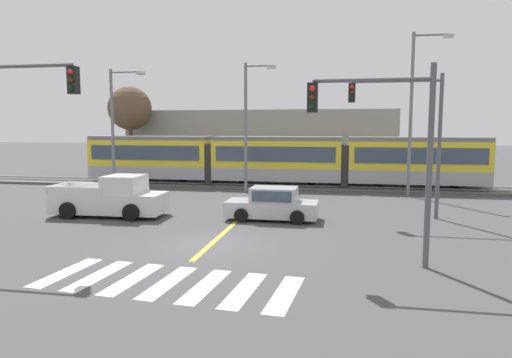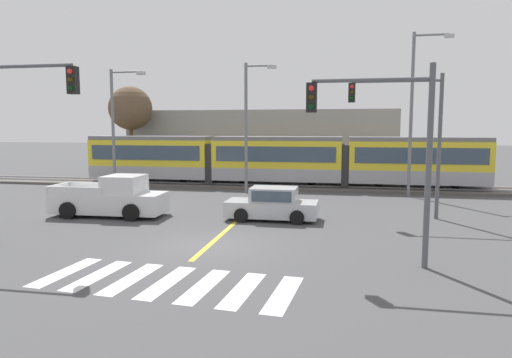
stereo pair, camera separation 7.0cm
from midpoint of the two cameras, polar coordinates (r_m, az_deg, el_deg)
ground_plane at (r=16.82m, az=-5.75°, el=-8.23°), size 200.00×200.00×0.00m
track_bed at (r=32.72m, az=2.52°, el=-0.85°), size 120.00×4.00×0.18m
rail_near at (r=31.99m, az=2.34°, el=-0.76°), size 120.00×0.08×0.10m
rail_far at (r=33.41m, az=2.70°, el=-0.45°), size 120.00×0.08×0.10m
light_rail_tram at (r=32.50m, az=2.75°, el=2.57°), size 28.00×2.64×3.43m
crosswalk_stripe_0 at (r=14.87m, az=-22.55°, el=-10.67°), size 0.80×2.84×0.01m
crosswalk_stripe_1 at (r=14.24m, az=-19.01°, el=-11.30°), size 0.80×2.84×0.01m
crosswalk_stripe_2 at (r=13.66m, az=-15.14°, el=-11.93°), size 0.80×2.84×0.01m
crosswalk_stripe_3 at (r=13.15m, az=-10.92°, el=-12.55°), size 0.80×2.84×0.01m
crosswalk_stripe_4 at (r=12.71m, az=-6.37°, el=-13.14°), size 0.80×2.84×0.01m
crosswalk_stripe_5 at (r=12.36m, az=-1.51°, el=-13.69°), size 0.80×2.84×0.01m
crosswalk_stripe_6 at (r=12.10m, az=3.63°, el=-14.16°), size 0.80×2.84×0.01m
lane_centre_line at (r=22.72m, az=-1.26°, el=-4.33°), size 0.20×16.59×0.01m
sedan_crossing at (r=21.09m, az=2.13°, el=-3.25°), size 4.21×1.94×1.52m
pickup_truck at (r=23.02m, az=-17.52°, el=-2.36°), size 5.45×2.35×1.98m
traffic_light_near_left at (r=17.78m, az=-27.98°, el=6.24°), size 3.75×0.38×6.73m
traffic_light_near_right at (r=14.30m, az=16.14°, el=5.32°), size 3.75×0.38×6.13m
traffic_light_mid_right at (r=22.41m, az=18.69°, el=6.71°), size 4.25×0.38×6.70m
street_lamp_west at (r=32.42m, az=-17.00°, el=6.92°), size 2.51×0.28×8.11m
street_lamp_centre at (r=29.50m, az=-0.83°, el=7.37°), size 2.05×0.28×8.32m
street_lamp_east at (r=29.55m, az=19.31°, el=8.66°), size 2.34×0.28×9.91m
bare_tree_far_west at (r=40.09m, az=-15.37°, el=8.47°), size 3.63×3.63×7.66m
building_backdrop_far at (r=41.35m, az=0.76°, el=4.55°), size 23.34×6.00×5.72m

